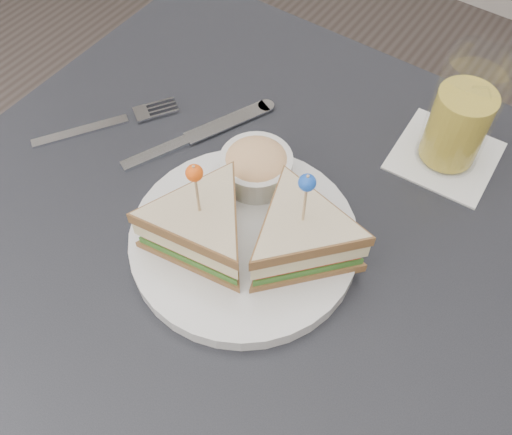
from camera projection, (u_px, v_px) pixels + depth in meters
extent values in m
plane|color=#3F3833|center=(250.00, 422.00, 1.28)|extent=(3.50, 3.50, 0.00)
cube|color=black|center=(244.00, 250.00, 0.68)|extent=(0.80, 0.80, 0.03)
cylinder|color=black|center=(211.00, 152.00, 1.27)|extent=(0.04, 0.04, 0.72)
cylinder|color=silver|center=(244.00, 241.00, 0.66)|extent=(0.34, 0.34, 0.02)
cylinder|color=silver|center=(244.00, 236.00, 0.65)|extent=(0.34, 0.34, 0.00)
cylinder|color=tan|center=(197.00, 193.00, 0.57)|extent=(0.00, 0.00, 0.08)
sphere|color=#E64E0E|center=(194.00, 173.00, 0.54)|extent=(0.02, 0.02, 0.02)
cylinder|color=tan|center=(305.00, 202.00, 0.56)|extent=(0.00, 0.00, 0.08)
sphere|color=#1849B5|center=(307.00, 183.00, 0.53)|extent=(0.02, 0.02, 0.02)
cylinder|color=silver|center=(256.00, 169.00, 0.69)|extent=(0.11, 0.11, 0.04)
ellipsoid|color=#E0B772|center=(256.00, 162.00, 0.68)|extent=(0.10, 0.10, 0.04)
cube|color=silver|center=(80.00, 131.00, 0.77)|extent=(0.08, 0.12, 0.00)
cube|color=silver|center=(142.00, 113.00, 0.78)|extent=(0.03, 0.03, 0.00)
cube|color=silver|center=(159.00, 152.00, 0.75)|extent=(0.06, 0.10, 0.01)
cube|color=silver|center=(227.00, 122.00, 0.77)|extent=(0.07, 0.12, 0.00)
cylinder|color=silver|center=(266.00, 106.00, 0.79)|extent=(0.03, 0.03, 0.00)
cube|color=white|center=(445.00, 156.00, 0.74)|extent=(0.13, 0.13, 0.00)
cylinder|color=gold|center=(457.00, 126.00, 0.70)|extent=(0.07, 0.07, 0.10)
cylinder|color=white|center=(463.00, 111.00, 0.68)|extent=(0.08, 0.08, 0.16)
cube|color=white|center=(480.00, 97.00, 0.66)|extent=(0.03, 0.03, 0.02)
cube|color=white|center=(455.00, 100.00, 0.66)|extent=(0.02, 0.02, 0.02)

